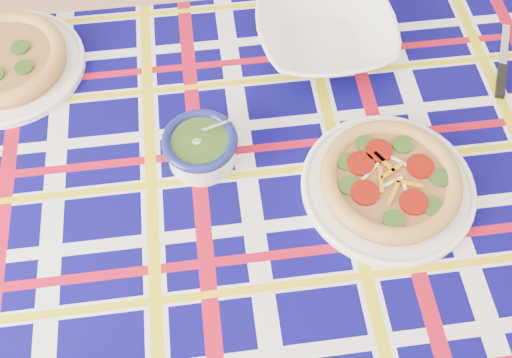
{
  "coord_description": "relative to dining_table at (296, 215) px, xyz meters",
  "views": [
    {
      "loc": [
        -0.08,
        -0.21,
        1.73
      ],
      "look_at": [
        0.01,
        0.32,
        0.83
      ],
      "focal_mm": 40.0,
      "sensor_mm": 36.0,
      "label": 1
    }
  ],
  "objects": [
    {
      "name": "pesto_bowl",
      "position": [
        -0.17,
        0.11,
        0.12
      ],
      "size": [
        0.16,
        0.16,
        0.08
      ],
      "primitive_type": null,
      "rotation": [
        0.0,
        0.0,
        -0.11
      ],
      "color": "#1F3C10",
      "rests_on": "tablecloth"
    },
    {
      "name": "table_knife",
      "position": [
        0.52,
        0.29,
        0.09
      ],
      "size": [
        0.12,
        0.22,
        0.01
      ],
      "primitive_type": null,
      "rotation": [
        0.0,
        0.0,
        1.13
      ],
      "color": "silver",
      "rests_on": "tablecloth"
    },
    {
      "name": "main_focaccia_plate",
      "position": [
        0.17,
        -0.01,
        0.11
      ],
      "size": [
        0.38,
        0.38,
        0.06
      ],
      "primitive_type": null,
      "rotation": [
        0.0,
        0.0,
        0.15
      ],
      "color": "#996436",
      "rests_on": "tablecloth"
    },
    {
      "name": "second_focaccia_plate",
      "position": [
        -0.55,
        0.4,
        0.11
      ],
      "size": [
        0.39,
        0.39,
        0.06
      ],
      "primitive_type": null,
      "rotation": [
        0.0,
        0.0,
        -0.19
      ],
      "color": "#996436",
      "rests_on": "tablecloth"
    },
    {
      "name": "tablecloth",
      "position": [
        0.0,
        -0.0,
        0.03
      ],
      "size": [
        1.77,
        1.14,
        0.11
      ],
      "primitive_type": null,
      "rotation": [
        0.0,
        0.0,
        -0.03
      ],
      "color": "#070454",
      "rests_on": "dining_table"
    },
    {
      "name": "serving_bowl",
      "position": [
        0.13,
        0.36,
        0.12
      ],
      "size": [
        0.3,
        0.3,
        0.07
      ],
      "primitive_type": "imported",
      "rotation": [
        0.0,
        0.0,
        -0.0
      ],
      "color": "white",
      "rests_on": "tablecloth"
    },
    {
      "name": "dining_table",
      "position": [
        0.0,
        0.0,
        0.0
      ],
      "size": [
        1.73,
        1.11,
        0.8
      ],
      "rotation": [
        0.0,
        0.0,
        -0.03
      ],
      "color": "brown",
      "rests_on": "floor"
    }
  ]
}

